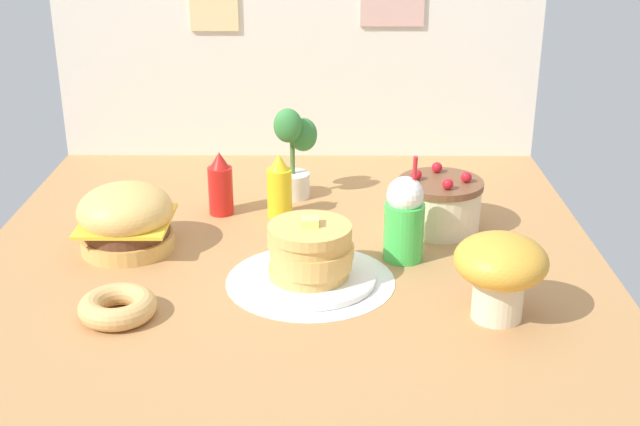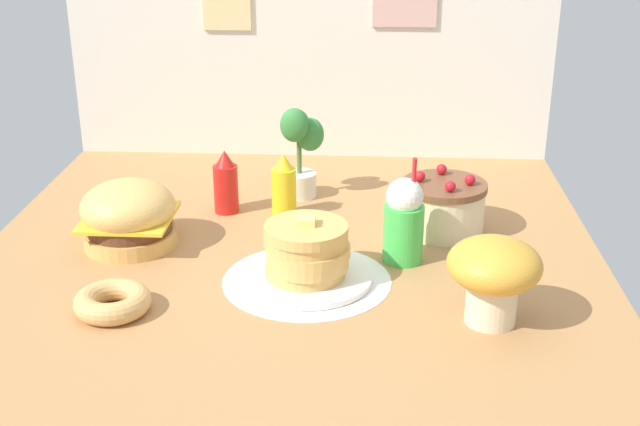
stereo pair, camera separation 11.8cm
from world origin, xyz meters
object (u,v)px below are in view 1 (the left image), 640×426
(donut_pink_glaze, at_px, (117,306))
(cream_soda_cup, at_px, (404,219))
(burger, at_px, (126,219))
(mushroom_stool, at_px, (500,268))
(pancake_stack, at_px, (310,256))
(mustard_bottle, at_px, (279,187))
(layer_cake, at_px, (440,204))
(ketchup_bottle, at_px, (220,185))
(potted_plant, at_px, (293,149))

(donut_pink_glaze, bearing_deg, cream_soda_cup, 25.10)
(burger, relative_size, mushroom_stool, 1.21)
(pancake_stack, distance_m, mustard_bottle, 0.51)
(mushroom_stool, bearing_deg, layer_cake, 97.53)
(layer_cake, bearing_deg, pancake_stack, -136.84)
(cream_soda_cup, height_order, mushroom_stool, cream_soda_cup)
(donut_pink_glaze, distance_m, mushroom_stool, 1.01)
(layer_cake, bearing_deg, ketchup_bottle, 170.51)
(ketchup_bottle, distance_m, potted_plant, 0.30)
(layer_cake, distance_m, mushroom_stool, 0.61)
(cream_soda_cup, distance_m, mushroom_stool, 0.42)
(mushroom_stool, bearing_deg, donut_pink_glaze, -179.61)
(ketchup_bottle, xyz_separation_m, donut_pink_glaze, (-0.19, -0.73, -0.07))
(burger, bearing_deg, potted_plant, 42.49)
(mustard_bottle, bearing_deg, layer_cake, -10.96)
(pancake_stack, bearing_deg, burger, 159.09)
(mustard_bottle, distance_m, mushroom_stool, 0.93)
(pancake_stack, xyz_separation_m, mustard_bottle, (-0.11, 0.50, 0.02))
(layer_cake, relative_size, ketchup_bottle, 1.25)
(pancake_stack, bearing_deg, layer_cake, 43.16)
(ketchup_bottle, height_order, donut_pink_glaze, ketchup_bottle)
(burger, relative_size, potted_plant, 0.87)
(pancake_stack, height_order, layer_cake, layer_cake)
(potted_plant, xyz_separation_m, mushroom_stool, (0.57, -0.89, -0.04))
(pancake_stack, distance_m, ketchup_bottle, 0.61)
(mushroom_stool, bearing_deg, pancake_stack, 157.53)
(pancake_stack, bearing_deg, mushroom_stool, -22.47)
(pancake_stack, xyz_separation_m, potted_plant, (-0.07, 0.68, 0.10))
(cream_soda_cup, distance_m, donut_pink_glaze, 0.88)
(ketchup_bottle, distance_m, mushroom_stool, 1.09)
(cream_soda_cup, xyz_separation_m, mushroom_stool, (0.22, -0.36, 0.01))
(mustard_bottle, bearing_deg, cream_soda_cup, -40.75)
(burger, bearing_deg, donut_pink_glaze, -81.06)
(burger, distance_m, layer_cake, 1.01)
(pancake_stack, height_order, ketchup_bottle, ketchup_bottle)
(layer_cake, xyz_separation_m, cream_soda_cup, (-0.14, -0.24, 0.04))
(burger, distance_m, cream_soda_cup, 0.86)
(layer_cake, distance_m, mustard_bottle, 0.54)
(burger, xyz_separation_m, ketchup_bottle, (0.26, 0.30, 0.00))
(pancake_stack, bearing_deg, potted_plant, 96.15)
(potted_plant, bearing_deg, ketchup_bottle, -146.04)
(burger, distance_m, ketchup_bottle, 0.39)
(layer_cake, relative_size, mushroom_stool, 1.13)
(pancake_stack, xyz_separation_m, layer_cake, (0.42, 0.39, 0.00))
(burger, height_order, potted_plant, potted_plant)
(ketchup_bottle, distance_m, mustard_bottle, 0.20)
(ketchup_bottle, height_order, potted_plant, potted_plant)
(potted_plant, bearing_deg, cream_soda_cup, -55.97)
(burger, distance_m, mustard_bottle, 0.54)
(mushroom_stool, bearing_deg, burger, 158.36)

